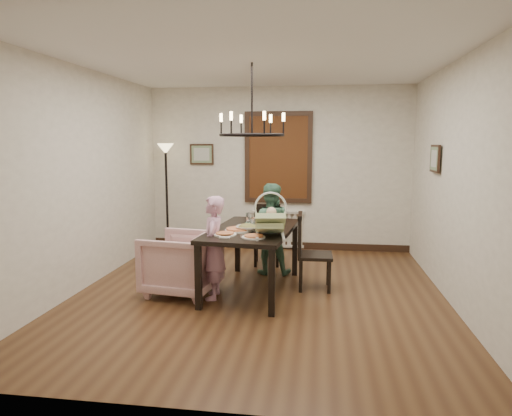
% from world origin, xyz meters
% --- Properties ---
extents(room_shell, '(4.51, 5.00, 2.81)m').
position_xyz_m(room_shell, '(0.00, 0.37, 1.40)').
color(room_shell, brown).
rests_on(room_shell, ground).
extents(dining_table, '(1.12, 1.79, 0.80)m').
position_xyz_m(dining_table, '(-0.10, 0.14, 0.71)').
color(dining_table, black).
rests_on(dining_table, room_shell).
extents(chair_far, '(0.44, 0.44, 0.92)m').
position_xyz_m(chair_far, '(-0.07, 1.40, 0.46)').
color(chair_far, black).
rests_on(chair_far, room_shell).
extents(chair_right, '(0.44, 0.44, 0.98)m').
position_xyz_m(chair_right, '(0.68, 0.33, 0.49)').
color(chair_right, black).
rests_on(chair_right, room_shell).
extents(armchair, '(0.95, 0.93, 0.77)m').
position_xyz_m(armchair, '(-0.96, -0.08, 0.38)').
color(armchair, beige).
rests_on(armchair, room_shell).
extents(elderly_woman, '(0.28, 0.40, 1.03)m').
position_xyz_m(elderly_woman, '(-0.53, -0.20, 0.51)').
color(elderly_woman, '#C88DAA').
rests_on(elderly_woman, room_shell).
extents(seated_man, '(0.53, 0.42, 1.07)m').
position_xyz_m(seated_man, '(0.03, 0.94, 0.54)').
color(seated_man, '#457458').
rests_on(seated_man, room_shell).
extents(baby_bouncer, '(0.46, 0.59, 0.35)m').
position_xyz_m(baby_bouncer, '(0.17, -0.33, 0.97)').
color(baby_bouncer, beige).
rests_on(baby_bouncer, dining_table).
extents(salad_bowl, '(0.32, 0.32, 0.08)m').
position_xyz_m(salad_bowl, '(-0.14, -0.03, 0.84)').
color(salad_bowl, white).
rests_on(salad_bowl, dining_table).
extents(pizza_platter, '(0.32, 0.32, 0.04)m').
position_xyz_m(pizza_platter, '(-0.25, -0.05, 0.82)').
color(pizza_platter, tan).
rests_on(pizza_platter, dining_table).
extents(drinking_glass, '(0.07, 0.07, 0.14)m').
position_xyz_m(drinking_glass, '(-0.08, 0.07, 0.87)').
color(drinking_glass, silver).
rests_on(drinking_glass, dining_table).
extents(window_blinds, '(1.00, 0.03, 1.40)m').
position_xyz_m(window_blinds, '(0.00, 2.46, 1.60)').
color(window_blinds, '#543110').
rests_on(window_blinds, room_shell).
extents(radiator, '(0.92, 0.12, 0.62)m').
position_xyz_m(radiator, '(0.00, 2.48, 0.35)').
color(radiator, silver).
rests_on(radiator, room_shell).
extents(picture_back, '(0.42, 0.03, 0.36)m').
position_xyz_m(picture_back, '(-1.35, 2.47, 1.65)').
color(picture_back, black).
rests_on(picture_back, room_shell).
extents(picture_right, '(0.03, 0.42, 0.36)m').
position_xyz_m(picture_right, '(2.21, 0.90, 1.65)').
color(picture_right, black).
rests_on(picture_right, room_shell).
extents(floor_lamp, '(0.30, 0.30, 1.80)m').
position_xyz_m(floor_lamp, '(-1.90, 2.15, 0.90)').
color(floor_lamp, black).
rests_on(floor_lamp, room_shell).
extents(chandelier, '(0.80, 0.80, 0.04)m').
position_xyz_m(chandelier, '(-0.10, 0.14, 1.95)').
color(chandelier, black).
rests_on(chandelier, room_shell).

